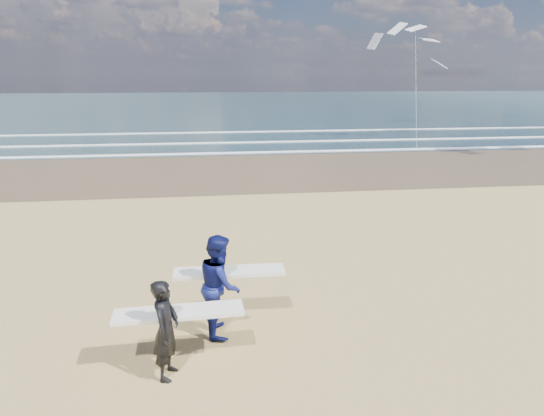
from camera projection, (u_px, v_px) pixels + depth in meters
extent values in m
cube|color=brown|center=(538.00, 160.00, 28.23)|extent=(220.00, 12.00, 0.01)
cube|color=#1B333D|center=(323.00, 104.00, 79.78)|extent=(220.00, 100.00, 0.02)
cube|color=white|center=(491.00, 147.00, 32.80)|extent=(220.00, 0.50, 0.05)
cube|color=white|center=(457.00, 138.00, 37.28)|extent=(220.00, 0.50, 0.05)
cube|color=white|center=(421.00, 129.00, 43.49)|extent=(220.00, 0.50, 0.05)
imported|color=black|center=(166.00, 330.00, 7.94)|extent=(0.55, 0.71, 1.74)
cube|color=silver|center=(179.00, 312.00, 8.27)|extent=(2.22, 0.61, 0.07)
imported|color=#0E1451|center=(220.00, 285.00, 9.32)|extent=(0.78, 0.99, 2.00)
cube|color=silver|center=(229.00, 271.00, 9.65)|extent=(2.21, 0.56, 0.07)
cube|color=slate|center=(416.00, 146.00, 33.32)|extent=(0.12, 0.12, 0.10)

